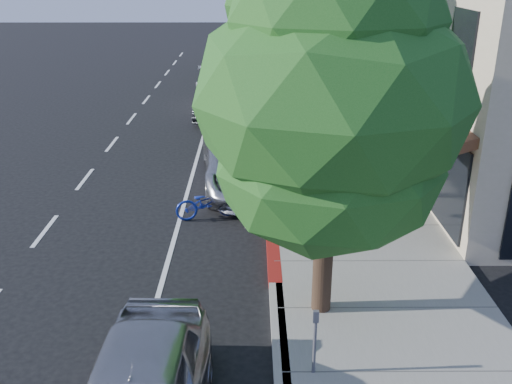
{
  "coord_description": "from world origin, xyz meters",
  "views": [
    {
      "loc": [
        -0.5,
        -12.08,
        6.83
      ],
      "look_at": [
        -0.43,
        1.46,
        1.35
      ],
      "focal_mm": 40.0,
      "sensor_mm": 36.0,
      "label": 1
    }
  ],
  "objects_px": {
    "street_tree_1": "(304,31)",
    "cyclist": "(246,191)",
    "dark_suv_far": "(236,57)",
    "street_tree_4": "(277,6)",
    "white_pickup": "(219,90)",
    "silver_suv": "(249,159)",
    "street_tree_2": "(290,19)",
    "pedestrian": "(342,106)",
    "street_tree_3": "(283,7)",
    "bicycle": "(207,202)",
    "street_tree_5": "(274,3)",
    "dark_sedan": "(217,103)",
    "street_tree_0": "(331,102)"
  },
  "relations": [
    {
      "from": "street_tree_5",
      "to": "street_tree_4",
      "type": "bearing_deg",
      "value": -90.0
    },
    {
      "from": "cyclist",
      "to": "dark_sedan",
      "type": "height_order",
      "value": "cyclist"
    },
    {
      "from": "street_tree_1",
      "to": "white_pickup",
      "type": "relative_size",
      "value": 1.41
    },
    {
      "from": "street_tree_5",
      "to": "white_pickup",
      "type": "height_order",
      "value": "street_tree_5"
    },
    {
      "from": "cyclist",
      "to": "silver_suv",
      "type": "bearing_deg",
      "value": -22.23
    },
    {
      "from": "pedestrian",
      "to": "street_tree_3",
      "type": "bearing_deg",
      "value": -57.87
    },
    {
      "from": "street_tree_4",
      "to": "dark_suv_far",
      "type": "relative_size",
      "value": 1.37
    },
    {
      "from": "cyclist",
      "to": "street_tree_2",
      "type": "bearing_deg",
      "value": -32.63
    },
    {
      "from": "bicycle",
      "to": "dark_suv_far",
      "type": "bearing_deg",
      "value": -16.22
    },
    {
      "from": "silver_suv",
      "to": "street_tree_1",
      "type": "bearing_deg",
      "value": -50.15
    },
    {
      "from": "white_pickup",
      "to": "street_tree_4",
      "type": "bearing_deg",
      "value": 53.36
    },
    {
      "from": "dark_sedan",
      "to": "white_pickup",
      "type": "distance_m",
      "value": 2.35
    },
    {
      "from": "street_tree_1",
      "to": "cyclist",
      "type": "distance_m",
      "value": 4.66
    },
    {
      "from": "street_tree_4",
      "to": "street_tree_3",
      "type": "bearing_deg",
      "value": -90.0
    },
    {
      "from": "street_tree_1",
      "to": "pedestrian",
      "type": "bearing_deg",
      "value": 72.97
    },
    {
      "from": "street_tree_4",
      "to": "cyclist",
      "type": "bearing_deg",
      "value": -94.66
    },
    {
      "from": "street_tree_5",
      "to": "dark_suv_far",
      "type": "bearing_deg",
      "value": -154.38
    },
    {
      "from": "street_tree_1",
      "to": "silver_suv",
      "type": "relative_size",
      "value": 1.24
    },
    {
      "from": "street_tree_1",
      "to": "street_tree_2",
      "type": "relative_size",
      "value": 1.01
    },
    {
      "from": "street_tree_1",
      "to": "street_tree_4",
      "type": "distance_m",
      "value": 18.01
    },
    {
      "from": "street_tree_3",
      "to": "bicycle",
      "type": "relative_size",
      "value": 4.44
    },
    {
      "from": "street_tree_3",
      "to": "street_tree_2",
      "type": "bearing_deg",
      "value": -90.0
    },
    {
      "from": "street_tree_3",
      "to": "silver_suv",
      "type": "relative_size",
      "value": 1.27
    },
    {
      "from": "street_tree_5",
      "to": "pedestrian",
      "type": "height_order",
      "value": "street_tree_5"
    },
    {
      "from": "street_tree_0",
      "to": "cyclist",
      "type": "xyz_separation_m",
      "value": [
        -1.6,
        4.38,
        -3.49
      ]
    },
    {
      "from": "dark_suv_far",
      "to": "silver_suv",
      "type": "bearing_deg",
      "value": -86.31
    },
    {
      "from": "street_tree_3",
      "to": "street_tree_5",
      "type": "height_order",
      "value": "street_tree_3"
    },
    {
      "from": "bicycle",
      "to": "silver_suv",
      "type": "relative_size",
      "value": 0.29
    },
    {
      "from": "street_tree_4",
      "to": "silver_suv",
      "type": "bearing_deg",
      "value": -95.27
    },
    {
      "from": "white_pickup",
      "to": "dark_suv_far",
      "type": "xyz_separation_m",
      "value": [
        0.54,
        10.19,
        0.07
      ]
    },
    {
      "from": "cyclist",
      "to": "street_tree_3",
      "type": "bearing_deg",
      "value": -27.48
    },
    {
      "from": "white_pickup",
      "to": "dark_suv_far",
      "type": "bearing_deg",
      "value": 80.07
    },
    {
      "from": "bicycle",
      "to": "street_tree_2",
      "type": "bearing_deg",
      "value": -36.51
    },
    {
      "from": "street_tree_3",
      "to": "street_tree_4",
      "type": "relative_size",
      "value": 1.14
    },
    {
      "from": "street_tree_4",
      "to": "street_tree_5",
      "type": "bearing_deg",
      "value": 90.0
    },
    {
      "from": "bicycle",
      "to": "street_tree_4",
      "type": "bearing_deg",
      "value": -23.9
    },
    {
      "from": "street_tree_4",
      "to": "pedestrian",
      "type": "height_order",
      "value": "street_tree_4"
    },
    {
      "from": "bicycle",
      "to": "white_pickup",
      "type": "relative_size",
      "value": 0.33
    },
    {
      "from": "street_tree_1",
      "to": "street_tree_5",
      "type": "height_order",
      "value": "street_tree_1"
    },
    {
      "from": "cyclist",
      "to": "bicycle",
      "type": "distance_m",
      "value": 1.3
    },
    {
      "from": "cyclist",
      "to": "bicycle",
      "type": "height_order",
      "value": "cyclist"
    },
    {
      "from": "dark_suv_far",
      "to": "street_tree_4",
      "type": "bearing_deg",
      "value": -60.92
    },
    {
      "from": "street_tree_1",
      "to": "dark_suv_far",
      "type": "bearing_deg",
      "value": 96.41
    },
    {
      "from": "dark_sedan",
      "to": "street_tree_0",
      "type": "bearing_deg",
      "value": -72.12
    },
    {
      "from": "bicycle",
      "to": "silver_suv",
      "type": "distance_m",
      "value": 2.95
    },
    {
      "from": "white_pickup",
      "to": "silver_suv",
      "type": "bearing_deg",
      "value": -88.77
    },
    {
      "from": "street_tree_2",
      "to": "dark_sedan",
      "type": "relative_size",
      "value": 1.87
    },
    {
      "from": "street_tree_0",
      "to": "pedestrian",
      "type": "xyz_separation_m",
      "value": [
        2.43,
        13.95,
        -3.39
      ]
    },
    {
      "from": "street_tree_2",
      "to": "pedestrian",
      "type": "relative_size",
      "value": 4.15
    },
    {
      "from": "street_tree_0",
      "to": "street_tree_5",
      "type": "distance_m",
      "value": 30.0
    }
  ]
}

